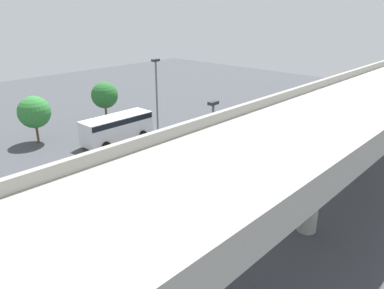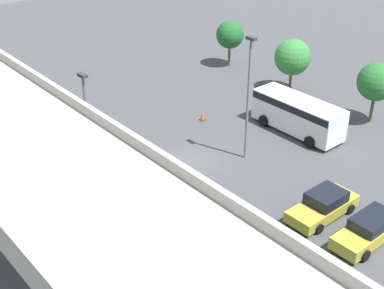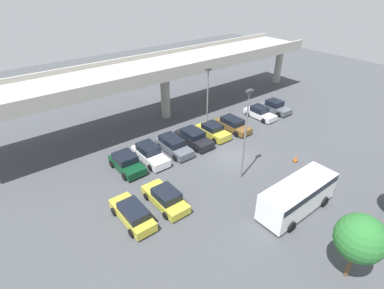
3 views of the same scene
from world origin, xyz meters
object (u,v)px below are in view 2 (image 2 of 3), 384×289
parked_car_1 (245,254)px  lamp_post_near_aisle (87,121)px  parked_car_2 (212,228)px  parked_car_8 (46,110)px  traffic_cone (202,116)px  lamp_post_mid_lot (248,91)px  parked_car_3 (179,205)px  tree_front_right (230,35)px  shuttle_bus (298,113)px  parked_car_5 (126,167)px  parked_car_4 (150,185)px  tree_front_centre (293,57)px  parked_car_6 (105,148)px  parked_car_7 (65,124)px  tree_front_left (377,82)px  parked_car_0 (369,230)px  parked_car_9 (323,205)px

parked_car_1 → lamp_post_near_aisle: (11.95, 1.85, 3.68)m
parked_car_1 → parked_car_2: bearing=88.4°
parked_car_8 → traffic_cone: parked_car_8 is taller
lamp_post_mid_lot → parked_car_3: bearing=106.7°
tree_front_right → shuttle_bus: bearing=156.8°
parked_car_5 → lamp_post_mid_lot: lamp_post_mid_lot is taller
parked_car_8 → parked_car_4: bearing=-90.3°
shuttle_bus → tree_front_centre: tree_front_centre is taller
parked_car_6 → parked_car_4: bearing=-93.4°
parked_car_6 → parked_car_7: (5.28, 0.24, -0.04)m
tree_front_right → traffic_cone: bearing=126.8°
tree_front_left → parked_car_7: bearing=54.0°
tree_front_right → traffic_cone: size_ratio=6.46×
parked_car_6 → parked_car_2: bearing=-91.8°
parked_car_6 → tree_front_left: bearing=-24.6°
parked_car_4 → shuttle_bus: bearing=-0.9°
lamp_post_mid_lot → parked_car_5: bearing=67.0°
parked_car_0 → traffic_cone: bearing=-99.5°
traffic_cone → lamp_post_mid_lot: bearing=165.9°
parked_car_2 → traffic_cone: size_ratio=6.77×
shuttle_bus → lamp_post_near_aisle: 16.28m
parked_car_6 → lamp_post_mid_lot: size_ratio=0.55×
tree_front_centre → parked_car_0: bearing=142.5°
parked_car_6 → tree_front_right: bearing=21.6°
parked_car_2 → tree_front_centre: bearing=29.8°
tree_front_centre → traffic_cone: size_ratio=6.71×
tree_front_centre → traffic_cone: 10.28m
lamp_post_near_aisle → lamp_post_mid_lot: size_ratio=0.86×
parked_car_8 → tree_front_right: (-0.87, -19.38, 2.44)m
parked_car_0 → lamp_post_mid_lot: size_ratio=0.54×
parked_car_1 → parked_car_6: bearing=88.2°
parked_car_9 → traffic_cone: (14.08, -2.88, -0.37)m
parked_car_0 → tree_front_centre: size_ratio=1.00×
parked_car_7 → parked_car_8: bearing=90.4°
parked_car_8 → parked_car_7: bearing=-89.6°
parked_car_5 → lamp_post_mid_lot: bearing=-23.0°
parked_car_2 → tree_front_left: size_ratio=0.97×
parked_car_4 → lamp_post_mid_lot: (-0.48, -7.81, 4.32)m
parked_car_9 → tree_front_right: bearing=-120.9°
parked_car_3 → parked_car_4: size_ratio=0.98×
parked_car_0 → lamp_post_mid_lot: bearing=-96.7°
parked_car_0 → parked_car_7: bearing=-73.9°
parked_car_3 → parked_car_0: bearing=-52.3°
parked_car_4 → lamp_post_near_aisle: lamp_post_near_aisle is taller
traffic_cone → parked_car_3: bearing=132.8°
parked_car_3 → lamp_post_mid_lot: (2.34, -7.80, 4.29)m
shuttle_bus → traffic_cone: (6.09, 4.22, -1.24)m
parked_car_7 → shuttle_bus: size_ratio=0.60×
parked_car_3 → traffic_cone: bearing=42.8°
parked_car_3 → lamp_post_mid_lot: 9.20m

